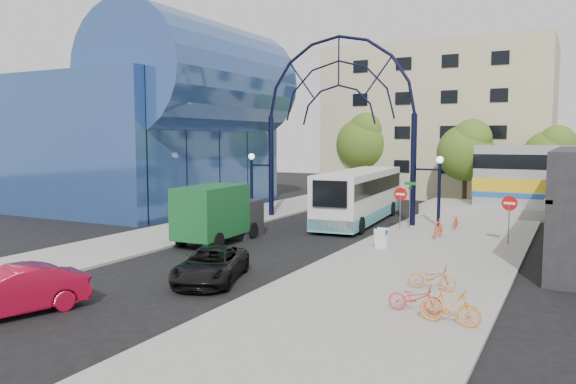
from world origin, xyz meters
The scene contains 22 objects.
ground centered at (0.00, 0.00, 0.00)m, with size 120.00×120.00×0.00m, color black.
sidewalk_east centered at (8.00, 4.00, 0.06)m, with size 8.00×56.00×0.12m, color gray.
plaza_west centered at (-6.50, 6.00, 0.06)m, with size 5.00×50.00×0.12m, color gray.
gateway_arch centered at (0.00, 14.00, 8.56)m, with size 13.64×0.44×12.10m.
stop_sign centered at (4.80, 12.00, 1.99)m, with size 0.80×0.07×2.50m.
do_not_enter_sign centered at (11.00, 10.00, 1.98)m, with size 0.76×0.07×2.48m.
street_name_sign centered at (5.20, 12.60, 2.13)m, with size 0.70×0.70×2.80m.
sandwich_board centered at (5.60, 5.98, 0.74)m, with size 0.55×0.61×0.99m.
transit_hall centered at (-15.30, 15.00, 6.70)m, with size 16.50×18.00×14.50m.
apartment_block centered at (2.00, 34.97, 7.00)m, with size 20.00×12.10×14.00m.
tree_north_a centered at (6.12, 25.93, 4.61)m, with size 4.48×4.48×7.00m.
tree_north_b centered at (-3.88, 29.93, 5.27)m, with size 5.12×5.12×8.00m.
tree_north_c centered at (12.12, 27.93, 4.28)m, with size 4.16×4.16×6.50m.
city_bus centered at (1.39, 14.43, 1.77)m, with size 3.70×12.48×3.38m.
green_truck centered at (-2.71, 4.25, 1.52)m, with size 2.60×6.16×3.05m.
black_suv centered at (1.64, -2.69, 0.65)m, with size 2.15×4.66×1.30m, color black.
red_sedan centered at (-1.43, -9.01, 0.75)m, with size 1.59×4.56×1.50m, color maroon.
bike_near_a centered at (7.65, 14.00, 0.53)m, with size 0.55×1.56×0.82m, color #F94431.
bike_near_b centered at (7.41, 10.30, 0.63)m, with size 0.48×1.69×1.02m, color #ED512F.
bike_far_a centered at (9.57, -0.42, 0.57)m, with size 0.59×1.70×0.89m, color orange.
bike_far_b centered at (10.90, -3.93, 0.66)m, with size 0.51×1.79×1.08m, color orange.
bike_far_c centered at (9.70, -3.26, 0.56)m, with size 0.58×1.67×0.88m, color red.
Camera 1 is at (14.01, -20.11, 5.49)m, focal length 35.00 mm.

